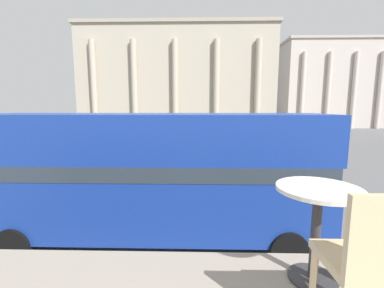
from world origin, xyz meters
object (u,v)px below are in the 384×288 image
(traffic_light_near, at_px, (170,151))
(cafe_chair_0, at_px, (370,261))
(traffic_light_mid, at_px, (281,136))
(car_maroon, at_px, (112,155))
(cafe_dining_table, at_px, (317,213))
(pedestrian_blue, at_px, (209,136))
(car_white, at_px, (247,160))
(pedestrian_yellow, at_px, (176,133))
(pedestrian_white, at_px, (173,150))
(plaza_building_right, at_px, (340,85))
(double_decker_bus, at_px, (155,173))
(pedestrian_red, at_px, (156,153))

(traffic_light_near, bearing_deg, cafe_chair_0, -77.92)
(traffic_light_mid, distance_m, car_maroon, 12.90)
(cafe_dining_table, distance_m, pedestrian_blue, 29.85)
(cafe_chair_0, height_order, car_white, cafe_chair_0)
(pedestrian_yellow, relative_size, pedestrian_white, 0.96)
(car_maroon, xyz_separation_m, car_white, (10.46, -1.52, 0.00))
(plaza_building_right, relative_size, pedestrian_white, 15.17)
(double_decker_bus, relative_size, cafe_dining_table, 14.64)
(traffic_light_mid, height_order, car_maroon, traffic_light_mid)
(traffic_light_near, xyz_separation_m, car_white, (4.86, 6.98, -1.83))
(pedestrian_white, bearing_deg, double_decker_bus, 34.94)
(pedestrian_red, bearing_deg, cafe_dining_table, -167.92)
(plaza_building_right, distance_m, car_maroon, 57.72)
(double_decker_bus, height_order, traffic_light_near, double_decker_bus)
(cafe_chair_0, xyz_separation_m, traffic_light_mid, (4.79, 16.42, -1.18))
(cafe_dining_table, height_order, pedestrian_yellow, cafe_dining_table)
(double_decker_bus, relative_size, pedestrian_yellow, 6.16)
(cafe_dining_table, xyz_separation_m, pedestrian_yellow, (-3.99, 33.22, -2.74))
(cafe_chair_0, xyz_separation_m, pedestrian_white, (-3.01, 19.57, -2.68))
(double_decker_bus, distance_m, traffic_light_near, 3.50)
(cafe_dining_table, xyz_separation_m, pedestrian_red, (-4.10, 17.57, -2.71))
(traffic_light_mid, height_order, pedestrian_white, traffic_light_mid)
(traffic_light_mid, bearing_deg, double_decker_bus, -126.06)
(pedestrian_white, relative_size, pedestrian_red, 1.02)
(car_maroon, height_order, pedestrian_red, pedestrian_red)
(pedestrian_yellow, bearing_deg, car_maroon, -138.44)
(cafe_chair_0, bearing_deg, traffic_light_near, 99.81)
(car_white, distance_m, pedestrian_blue, 13.28)
(cafe_dining_table, height_order, traffic_light_near, cafe_dining_table)
(cafe_dining_table, distance_m, traffic_light_near, 9.96)
(plaza_building_right, relative_size, pedestrian_blue, 16.86)
(plaza_building_right, height_order, pedestrian_red, plaza_building_right)
(traffic_light_near, bearing_deg, car_maroon, 123.36)
(plaza_building_right, relative_size, traffic_light_mid, 7.01)
(double_decker_bus, bearing_deg, traffic_light_mid, 48.06)
(pedestrian_white, bearing_deg, traffic_light_near, 36.76)
(cafe_dining_table, xyz_separation_m, traffic_light_near, (-2.17, 9.65, -1.21))
(pedestrian_red, bearing_deg, plaza_building_right, -41.62)
(double_decker_bus, distance_m, car_white, 11.71)
(traffic_light_near, bearing_deg, pedestrian_blue, 82.45)
(plaza_building_right, xyz_separation_m, car_maroon, (-39.42, -41.22, -8.85))
(cafe_chair_0, bearing_deg, car_maroon, 110.31)
(double_decker_bus, bearing_deg, pedestrian_red, 93.26)
(pedestrian_blue, bearing_deg, pedestrian_red, -90.72)
(pedestrian_yellow, distance_m, pedestrian_blue, 5.69)
(cafe_chair_0, distance_m, plaza_building_right, 68.02)
(car_white, height_order, pedestrian_yellow, pedestrian_yellow)
(double_decker_bus, height_order, pedestrian_red, double_decker_bus)
(cafe_dining_table, bearing_deg, pedestrian_blue, 89.05)
(plaza_building_right, distance_m, traffic_light_near, 60.54)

